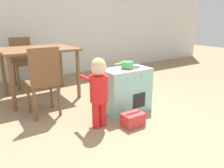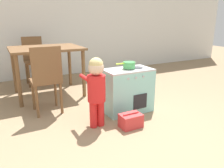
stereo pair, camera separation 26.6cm
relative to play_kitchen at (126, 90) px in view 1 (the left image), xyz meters
name	(u,v)px [view 1 (the left image)]	position (x,y,z in m)	size (l,w,h in m)	color
ground_plane	(162,154)	(-0.34, -1.00, -0.29)	(16.00, 16.00, 0.00)	#8E7556
wall_back	(40,14)	(-0.34, 2.41, 1.01)	(10.00, 0.06, 2.60)	silver
play_kitchen	(126,90)	(0.00, 0.00, 0.00)	(0.63, 0.37, 0.59)	#8CD1CC
toy_pot	(127,64)	(0.01, 0.00, 0.34)	(0.27, 0.16, 0.08)	#4CAD5B
child_figure	(99,85)	(-0.54, -0.21, 0.21)	(0.23, 0.34, 0.80)	red
toy_basket	(133,120)	(-0.21, -0.42, -0.21)	(0.25, 0.17, 0.17)	#D13838
dining_table	(39,55)	(-0.78, 1.18, 0.38)	(1.07, 0.85, 0.78)	brown
dining_chair_near	(44,80)	(-0.96, 0.42, 0.18)	(0.36, 0.36, 0.88)	brown
dining_chair_far	(23,61)	(-0.86, 1.94, 0.18)	(0.36, 0.36, 0.88)	brown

